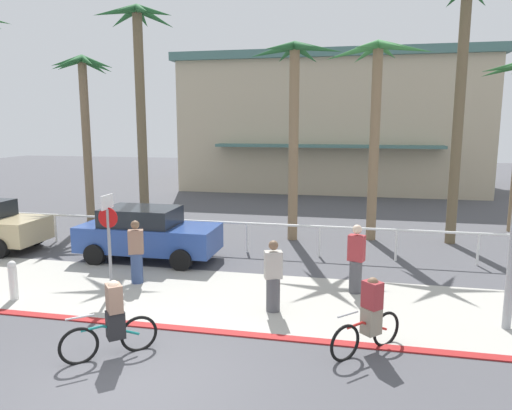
{
  "coord_description": "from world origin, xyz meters",
  "views": [
    {
      "loc": [
        3.59,
        -6.9,
        4.34
      ],
      "look_at": [
        0.83,
        6.0,
        2.08
      ],
      "focal_mm": 33.79,
      "sensor_mm": 36.0,
      "label": 1
    }
  ],
  "objects_px": {
    "bollard_0": "(13,280)",
    "pedestrian_0": "(136,254)",
    "cyclist_teal_0": "(113,321)",
    "cyclist_red_1": "(370,317)",
    "pedestrian_1": "(273,279)",
    "pedestrian_2": "(356,262)",
    "palm_tree_3": "(294,97)",
    "palm_tree_4": "(376,95)",
    "stop_sign_bike_lane": "(109,229)",
    "palm_tree_2": "(139,70)",
    "palm_tree_5": "(462,57)",
    "palm_tree_1": "(84,96)",
    "car_blue_1": "(147,233)"
  },
  "relations": [
    {
      "from": "bollard_0",
      "to": "palm_tree_5",
      "type": "bearing_deg",
      "value": 35.85
    },
    {
      "from": "stop_sign_bike_lane",
      "to": "cyclist_red_1",
      "type": "height_order",
      "value": "stop_sign_bike_lane"
    },
    {
      "from": "cyclist_teal_0",
      "to": "pedestrian_0",
      "type": "relative_size",
      "value": 0.86
    },
    {
      "from": "palm_tree_5",
      "to": "cyclist_teal_0",
      "type": "relative_size",
      "value": 6.05
    },
    {
      "from": "palm_tree_2",
      "to": "car_blue_1",
      "type": "relative_size",
      "value": 1.97
    },
    {
      "from": "palm_tree_4",
      "to": "cyclist_red_1",
      "type": "relative_size",
      "value": 4.81
    },
    {
      "from": "palm_tree_3",
      "to": "bollard_0",
      "type": "bearing_deg",
      "value": -127.5
    },
    {
      "from": "bollard_0",
      "to": "pedestrian_0",
      "type": "bearing_deg",
      "value": 36.54
    },
    {
      "from": "palm_tree_4",
      "to": "palm_tree_1",
      "type": "bearing_deg",
      "value": 175.6
    },
    {
      "from": "palm_tree_5",
      "to": "pedestrian_0",
      "type": "height_order",
      "value": "palm_tree_5"
    },
    {
      "from": "pedestrian_0",
      "to": "stop_sign_bike_lane",
      "type": "bearing_deg",
      "value": -110.65
    },
    {
      "from": "palm_tree_2",
      "to": "palm_tree_4",
      "type": "relative_size",
      "value": 1.2
    },
    {
      "from": "cyclist_teal_0",
      "to": "palm_tree_1",
      "type": "bearing_deg",
      "value": 122.49
    },
    {
      "from": "bollard_0",
      "to": "palm_tree_1",
      "type": "bearing_deg",
      "value": 110.17
    },
    {
      "from": "palm_tree_4",
      "to": "pedestrian_2",
      "type": "relative_size",
      "value": 4.01
    },
    {
      "from": "palm_tree_2",
      "to": "palm_tree_4",
      "type": "xyz_separation_m",
      "value": [
        8.75,
        0.74,
        -0.98
      ]
    },
    {
      "from": "palm_tree_3",
      "to": "palm_tree_4",
      "type": "distance_m",
      "value": 2.94
    },
    {
      "from": "palm_tree_3",
      "to": "pedestrian_0",
      "type": "height_order",
      "value": "palm_tree_3"
    },
    {
      "from": "pedestrian_1",
      "to": "pedestrian_2",
      "type": "height_order",
      "value": "pedestrian_2"
    },
    {
      "from": "stop_sign_bike_lane",
      "to": "palm_tree_4",
      "type": "distance_m",
      "value": 10.54
    },
    {
      "from": "palm_tree_1",
      "to": "cyclist_teal_0",
      "type": "distance_m",
      "value": 14.3
    },
    {
      "from": "palm_tree_4",
      "to": "pedestrian_1",
      "type": "bearing_deg",
      "value": -107.03
    },
    {
      "from": "car_blue_1",
      "to": "pedestrian_1",
      "type": "distance_m",
      "value": 5.79
    },
    {
      "from": "car_blue_1",
      "to": "cyclist_teal_0",
      "type": "bearing_deg",
      "value": -70.97
    },
    {
      "from": "stop_sign_bike_lane",
      "to": "bollard_0",
      "type": "distance_m",
      "value": 2.59
    },
    {
      "from": "car_blue_1",
      "to": "cyclist_teal_0",
      "type": "relative_size",
      "value": 2.93
    },
    {
      "from": "cyclist_teal_0",
      "to": "cyclist_red_1",
      "type": "relative_size",
      "value": 1.0
    },
    {
      "from": "stop_sign_bike_lane",
      "to": "pedestrian_2",
      "type": "relative_size",
      "value": 1.42
    },
    {
      "from": "stop_sign_bike_lane",
      "to": "pedestrian_0",
      "type": "xyz_separation_m",
      "value": [
        0.31,
        0.83,
        -0.86
      ]
    },
    {
      "from": "bollard_0",
      "to": "pedestrian_1",
      "type": "height_order",
      "value": "pedestrian_1"
    },
    {
      "from": "stop_sign_bike_lane",
      "to": "palm_tree_5",
      "type": "xyz_separation_m",
      "value": [
        9.47,
        7.41,
        4.88
      ]
    },
    {
      "from": "car_blue_1",
      "to": "pedestrian_0",
      "type": "height_order",
      "value": "pedestrian_0"
    },
    {
      "from": "car_blue_1",
      "to": "bollard_0",
      "type": "bearing_deg",
      "value": -113.25
    },
    {
      "from": "pedestrian_1",
      "to": "pedestrian_0",
      "type": "bearing_deg",
      "value": 163.36
    },
    {
      "from": "cyclist_red_1",
      "to": "pedestrian_0",
      "type": "height_order",
      "value": "pedestrian_0"
    },
    {
      "from": "palm_tree_2",
      "to": "cyclist_red_1",
      "type": "xyz_separation_m",
      "value": [
        8.53,
        -8.52,
        -5.6
      ]
    },
    {
      "from": "cyclist_red_1",
      "to": "bollard_0",
      "type": "bearing_deg",
      "value": 173.58
    },
    {
      "from": "palm_tree_4",
      "to": "palm_tree_5",
      "type": "height_order",
      "value": "palm_tree_5"
    },
    {
      "from": "stop_sign_bike_lane",
      "to": "palm_tree_2",
      "type": "distance_m",
      "value": 8.32
    },
    {
      "from": "pedestrian_0",
      "to": "pedestrian_2",
      "type": "bearing_deg",
      "value": 4.47
    },
    {
      "from": "palm_tree_5",
      "to": "palm_tree_1",
      "type": "bearing_deg",
      "value": 176.72
    },
    {
      "from": "palm_tree_3",
      "to": "pedestrian_0",
      "type": "distance_m",
      "value": 8.14
    },
    {
      "from": "palm_tree_2",
      "to": "pedestrian_0",
      "type": "xyz_separation_m",
      "value": [
        2.42,
        -5.76,
        -5.48
      ]
    },
    {
      "from": "stop_sign_bike_lane",
      "to": "palm_tree_3",
      "type": "xyz_separation_m",
      "value": [
        3.77,
        6.71,
        3.58
      ]
    },
    {
      "from": "cyclist_teal_0",
      "to": "pedestrian_0",
      "type": "distance_m",
      "value": 4.19
    },
    {
      "from": "bollard_0",
      "to": "cyclist_teal_0",
      "type": "distance_m",
      "value": 4.41
    },
    {
      "from": "stop_sign_bike_lane",
      "to": "car_blue_1",
      "type": "relative_size",
      "value": 0.58
    },
    {
      "from": "pedestrian_2",
      "to": "stop_sign_bike_lane",
      "type": "bearing_deg",
      "value": -168.14
    },
    {
      "from": "stop_sign_bike_lane",
      "to": "palm_tree_3",
      "type": "height_order",
      "value": "palm_tree_3"
    },
    {
      "from": "palm_tree_2",
      "to": "pedestrian_0",
      "type": "height_order",
      "value": "palm_tree_2"
    }
  ]
}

